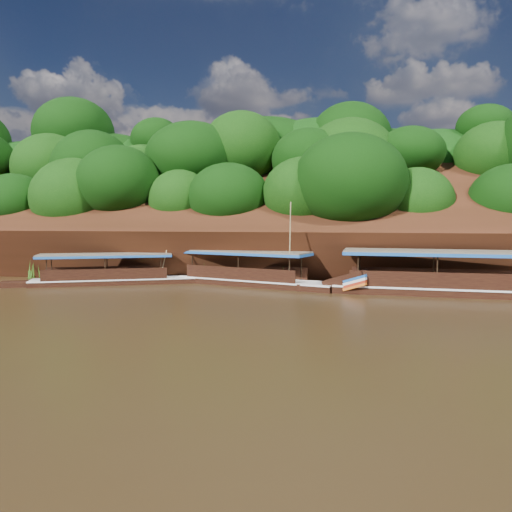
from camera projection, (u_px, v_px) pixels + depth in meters
The scene contains 6 objects.
ground at pixel (258, 308), 26.14m from camera, with size 160.00×160.00×0.00m, color black.
riverbank at pixel (300, 247), 48.28m from camera, with size 120.00×30.06×19.40m.
boat_0 at pixel (465, 286), 30.28m from camera, with size 16.87×3.60×6.05m.
boat_1 at pixel (264, 278), 34.37m from camera, with size 13.90×6.07×6.18m.
boat_2 at pixel (127, 277), 35.70m from camera, with size 13.42×6.96×4.75m.
reeds at pixel (235, 271), 36.09m from camera, with size 49.41×2.41×1.93m.
Camera 1 is at (4.56, -25.44, 4.77)m, focal length 35.00 mm.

